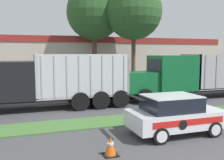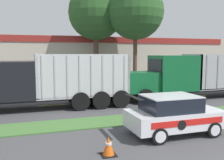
{
  "view_description": "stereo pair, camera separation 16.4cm",
  "coord_description": "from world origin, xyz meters",
  "px_view_note": "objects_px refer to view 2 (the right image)",
  "views": [
    {
      "loc": [
        -5.74,
        -4.77,
        3.43
      ],
      "look_at": [
        -1.36,
        7.99,
        1.98
      ],
      "focal_mm": 40.0,
      "sensor_mm": 36.0,
      "label": 1
    },
    {
      "loc": [
        -5.59,
        -4.82,
        3.43
      ],
      "look_at": [
        -1.36,
        7.99,
        1.98
      ],
      "focal_mm": 40.0,
      "sensor_mm": 36.0,
      "label": 2
    }
  ],
  "objects_px": {
    "dump_truck_lead": "(186,77)",
    "rally_car": "(174,114)",
    "dump_truck_mid": "(28,84)",
    "traffic_cone": "(108,146)"
  },
  "relations": [
    {
      "from": "dump_truck_lead",
      "to": "rally_car",
      "type": "bearing_deg",
      "value": -127.71
    },
    {
      "from": "dump_truck_lead",
      "to": "dump_truck_mid",
      "type": "distance_m",
      "value": 11.3
    },
    {
      "from": "rally_car",
      "to": "traffic_cone",
      "type": "distance_m",
      "value": 3.56
    },
    {
      "from": "dump_truck_lead",
      "to": "dump_truck_mid",
      "type": "relative_size",
      "value": 1.15
    },
    {
      "from": "dump_truck_lead",
      "to": "rally_car",
      "type": "height_order",
      "value": "dump_truck_lead"
    },
    {
      "from": "dump_truck_lead",
      "to": "dump_truck_mid",
      "type": "xyz_separation_m",
      "value": [
        -11.3,
        -0.24,
        -0.1
      ]
    },
    {
      "from": "dump_truck_mid",
      "to": "dump_truck_lead",
      "type": "bearing_deg",
      "value": 1.22
    },
    {
      "from": "rally_car",
      "to": "traffic_cone",
      "type": "bearing_deg",
      "value": -159.08
    },
    {
      "from": "dump_truck_lead",
      "to": "traffic_cone",
      "type": "height_order",
      "value": "dump_truck_lead"
    },
    {
      "from": "rally_car",
      "to": "dump_truck_lead",
      "type": "bearing_deg",
      "value": 52.29
    }
  ]
}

